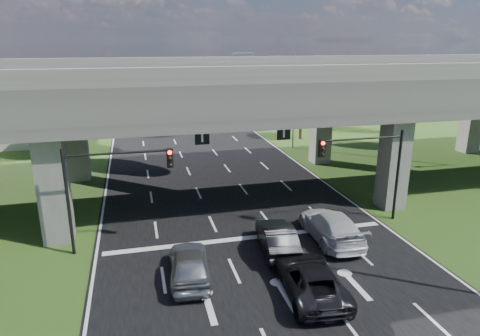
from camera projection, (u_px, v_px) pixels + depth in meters
name	position (u px, v px, depth m)	size (l,w,h in m)	color
ground	(268.00, 267.00, 22.39)	(160.00, 160.00, 0.00)	#2D4917
road	(227.00, 200.00, 31.68)	(18.00, 120.00, 0.03)	black
overpass	(220.00, 90.00, 31.27)	(80.00, 15.00, 10.00)	#33302E
signal_right	(369.00, 160.00, 26.68)	(5.76, 0.54, 6.00)	black
signal_left	(108.00, 179.00, 23.03)	(5.76, 0.54, 6.00)	black
streetlight_far	(291.00, 95.00, 45.37)	(3.38, 0.25, 10.00)	gray
streetlight_beyond	(251.00, 81.00, 60.24)	(3.38, 0.25, 10.00)	gray
tree_left_near	(53.00, 110.00, 41.92)	(4.50, 4.50, 7.80)	black
tree_left_mid	(37.00, 106.00, 48.84)	(3.91, 3.90, 6.76)	black
tree_left_far	(80.00, 89.00, 56.93)	(4.80, 4.80, 8.32)	black
tree_right_near	(302.00, 101.00, 50.16)	(4.20, 4.20, 7.28)	black
tree_right_mid	(300.00, 95.00, 58.39)	(3.91, 3.90, 6.76)	black
tree_right_far	(256.00, 85.00, 64.71)	(4.50, 4.50, 7.80)	black
car_silver	(190.00, 264.00, 21.01)	(1.94, 4.81, 1.64)	#96999D
car_dark	(277.00, 238.00, 23.78)	(1.71, 4.92, 1.62)	black
car_white	(331.00, 226.00, 25.19)	(2.38, 5.87, 1.70)	silver
car_trailing	(310.00, 279.00, 19.75)	(2.51, 5.45, 1.51)	black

